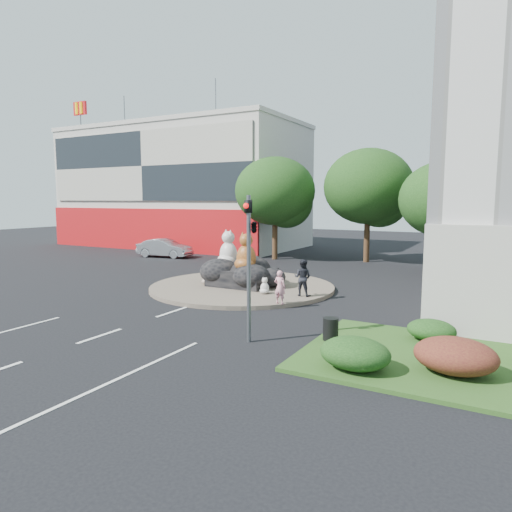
{
  "coord_description": "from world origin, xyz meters",
  "views": [
    {
      "loc": [
        12.53,
        -11.15,
        4.85
      ],
      "look_at": [
        1.42,
        8.99,
        2.0
      ],
      "focal_mm": 32.0,
      "sensor_mm": 36.0,
      "label": 1
    }
  ],
  "objects_px": {
    "kitten_calico": "(206,276)",
    "pedestrian_dark": "(303,278)",
    "cat_white": "(228,248)",
    "pedestrian_pink": "(280,287)",
    "cat_tabby": "(246,251)",
    "parked_car": "(165,248)",
    "litter_bin": "(331,329)",
    "kitten_white": "(265,285)"
  },
  "relations": [
    {
      "from": "kitten_calico",
      "to": "pedestrian_dark",
      "type": "relative_size",
      "value": 0.47
    },
    {
      "from": "cat_white",
      "to": "pedestrian_pink",
      "type": "bearing_deg",
      "value": -14.42
    },
    {
      "from": "kitten_calico",
      "to": "cat_white",
      "type": "bearing_deg",
      "value": 61.81
    },
    {
      "from": "cat_white",
      "to": "cat_tabby",
      "type": "bearing_deg",
      "value": -5.31
    },
    {
      "from": "parked_car",
      "to": "kitten_calico",
      "type": "bearing_deg",
      "value": -138.52
    },
    {
      "from": "cat_tabby",
      "to": "parked_car",
      "type": "bearing_deg",
      "value": 139.82
    },
    {
      "from": "cat_white",
      "to": "kitten_calico",
      "type": "distance_m",
      "value": 2.03
    },
    {
      "from": "kitten_calico",
      "to": "litter_bin",
      "type": "relative_size",
      "value": 1.11
    },
    {
      "from": "pedestrian_pink",
      "to": "parked_car",
      "type": "distance_m",
      "value": 20.27
    },
    {
      "from": "kitten_calico",
      "to": "parked_car",
      "type": "height_order",
      "value": "parked_car"
    },
    {
      "from": "parked_car",
      "to": "cat_tabby",
      "type": "bearing_deg",
      "value": -132.12
    },
    {
      "from": "kitten_white",
      "to": "pedestrian_dark",
      "type": "bearing_deg",
      "value": -14.46
    },
    {
      "from": "cat_white",
      "to": "pedestrian_pink",
      "type": "height_order",
      "value": "cat_white"
    },
    {
      "from": "parked_car",
      "to": "pedestrian_pink",
      "type": "bearing_deg",
      "value": -133.12
    },
    {
      "from": "kitten_white",
      "to": "litter_bin",
      "type": "bearing_deg",
      "value": -72.27
    },
    {
      "from": "pedestrian_dark",
      "to": "parked_car",
      "type": "distance_m",
      "value": 19.35
    },
    {
      "from": "kitten_white",
      "to": "parked_car",
      "type": "height_order",
      "value": "parked_car"
    },
    {
      "from": "cat_white",
      "to": "litter_bin",
      "type": "distance_m",
      "value": 11.38
    },
    {
      "from": "kitten_white",
      "to": "parked_car",
      "type": "bearing_deg",
      "value": 118.74
    },
    {
      "from": "kitten_calico",
      "to": "pedestrian_pink",
      "type": "height_order",
      "value": "pedestrian_pink"
    },
    {
      "from": "kitten_calico",
      "to": "pedestrian_dark",
      "type": "height_order",
      "value": "pedestrian_dark"
    },
    {
      "from": "pedestrian_pink",
      "to": "litter_bin",
      "type": "bearing_deg",
      "value": 137.55
    },
    {
      "from": "cat_white",
      "to": "litter_bin",
      "type": "height_order",
      "value": "cat_white"
    },
    {
      "from": "parked_car",
      "to": "litter_bin",
      "type": "xyz_separation_m",
      "value": [
        20.26,
        -15.47,
        -0.28
      ]
    },
    {
      "from": "parked_car",
      "to": "litter_bin",
      "type": "distance_m",
      "value": 25.49
    },
    {
      "from": "litter_bin",
      "to": "parked_car",
      "type": "bearing_deg",
      "value": 142.64
    },
    {
      "from": "kitten_calico",
      "to": "pedestrian_pink",
      "type": "distance_m",
      "value": 6.16
    },
    {
      "from": "kitten_white",
      "to": "litter_bin",
      "type": "xyz_separation_m",
      "value": [
        5.35,
        -5.37,
        -0.12
      ]
    },
    {
      "from": "cat_white",
      "to": "kitten_calico",
      "type": "xyz_separation_m",
      "value": [
        -0.76,
        -1.1,
        -1.53
      ]
    },
    {
      "from": "kitten_calico",
      "to": "kitten_white",
      "type": "distance_m",
      "value": 4.12
    },
    {
      "from": "kitten_calico",
      "to": "pedestrian_pink",
      "type": "relative_size",
      "value": 0.56
    },
    {
      "from": "pedestrian_pink",
      "to": "parked_car",
      "type": "height_order",
      "value": "pedestrian_pink"
    },
    {
      "from": "pedestrian_dark",
      "to": "cat_white",
      "type": "bearing_deg",
      "value": -17.59
    },
    {
      "from": "parked_car",
      "to": "kitten_white",
      "type": "bearing_deg",
      "value": -131.87
    },
    {
      "from": "cat_white",
      "to": "litter_bin",
      "type": "bearing_deg",
      "value": -19.03
    },
    {
      "from": "cat_white",
      "to": "cat_tabby",
      "type": "height_order",
      "value": "cat_white"
    },
    {
      "from": "cat_tabby",
      "to": "pedestrian_pink",
      "type": "bearing_deg",
      "value": -44.92
    },
    {
      "from": "kitten_white",
      "to": "pedestrian_pink",
      "type": "bearing_deg",
      "value": -72.29
    },
    {
      "from": "cat_tabby",
      "to": "kitten_calico",
      "type": "distance_m",
      "value": 2.84
    },
    {
      "from": "parked_car",
      "to": "litter_bin",
      "type": "bearing_deg",
      "value": -135.13
    },
    {
      "from": "cat_white",
      "to": "pedestrian_dark",
      "type": "height_order",
      "value": "cat_white"
    },
    {
      "from": "kitten_calico",
      "to": "cat_tabby",
      "type": "bearing_deg",
      "value": 13.83
    }
  ]
}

